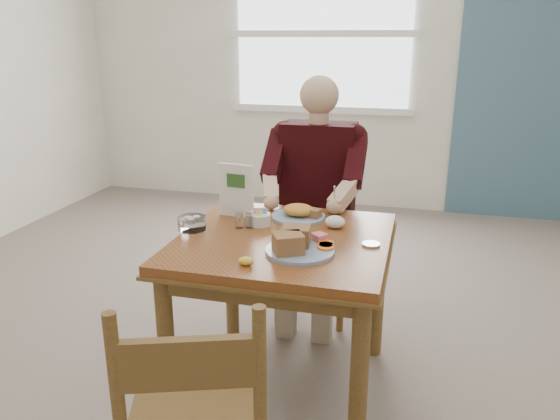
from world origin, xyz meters
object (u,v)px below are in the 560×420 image
(near_plate, at_px, (297,244))
(chair_far, at_px, (318,234))
(diner, at_px, (316,183))
(table, at_px, (284,261))
(far_plate, at_px, (300,213))

(near_plate, bearing_deg, chair_far, 95.71)
(chair_far, distance_m, diner, 0.34)
(chair_far, height_order, near_plate, chair_far)
(table, xyz_separation_m, diner, (0.00, 0.71, 0.17))
(table, bearing_deg, far_plate, 87.88)
(chair_far, xyz_separation_m, far_plate, (0.01, -0.53, 0.30))
(diner, relative_size, far_plate, 4.26)
(table, distance_m, near_plate, 0.23)
(table, bearing_deg, near_plate, -58.14)
(near_plate, bearing_deg, table, 121.86)
(diner, distance_m, near_plate, 0.87)
(near_plate, height_order, far_plate, near_plate)
(diner, height_order, far_plate, diner)
(chair_far, height_order, diner, diner)
(near_plate, relative_size, far_plate, 1.10)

